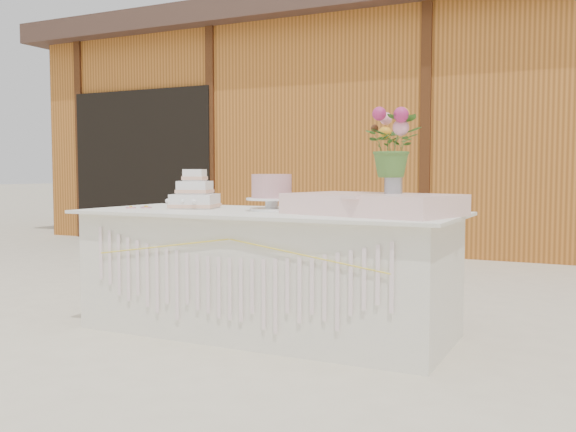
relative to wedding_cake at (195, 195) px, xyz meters
name	(u,v)px	position (x,y,z in m)	size (l,w,h in m)	color
ground	(267,332)	(0.58, -0.05, -0.86)	(80.00, 80.00, 0.00)	beige
barn	(459,126)	(0.57, 5.94, 0.82)	(12.60, 4.60, 3.30)	#AF6524
cake_table	(267,272)	(0.58, -0.06, -0.47)	(2.40, 1.00, 0.77)	silver
wedding_cake	(195,195)	(0.00, 0.00, 0.00)	(0.37, 0.37, 0.26)	white
pink_cake_stand	(272,190)	(0.59, -0.02, 0.04)	(0.32, 0.32, 0.23)	white
satin_runner	(372,204)	(1.28, -0.08, -0.03)	(0.95, 0.55, 0.12)	beige
flower_vase	(393,181)	(1.38, 0.00, 0.10)	(0.10, 0.10, 0.14)	#A7A6AB
bouquet	(394,138)	(1.38, 0.00, 0.35)	(0.32, 0.28, 0.36)	#43702C
loose_flowers	(148,206)	(-0.38, -0.03, -0.08)	(0.14, 0.34, 0.02)	#D48191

